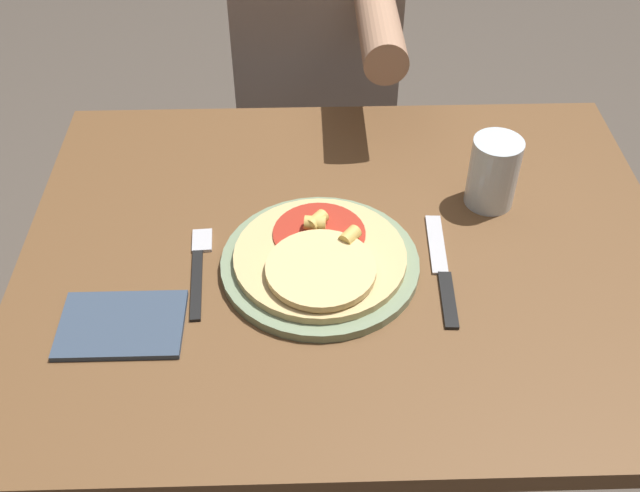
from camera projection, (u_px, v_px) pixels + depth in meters
dining_table at (346, 315)px, 1.16m from camera, size 0.93×0.73×0.76m
plate at (320, 264)px, 1.03m from camera, size 0.27×0.27×0.01m
pizza at (320, 257)px, 1.01m from camera, size 0.24×0.24×0.04m
fork at (199, 266)px, 1.03m from camera, size 0.03×0.18×0.00m
knife at (442, 270)px, 1.03m from camera, size 0.03×0.22×0.00m
drinking_glass at (493, 172)px, 1.10m from camera, size 0.07×0.07×0.11m
napkin at (122, 325)px, 0.95m from camera, size 0.16×0.11×0.01m
person_diner at (317, 52)px, 1.55m from camera, size 0.33×0.52×1.24m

